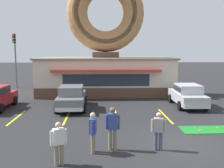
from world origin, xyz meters
TOP-DOWN VIEW (x-y plane):
  - ground_plane at (0.00, 0.00)m, footprint 160.00×160.00m
  - donut_shop_building at (-2.93, 13.94)m, footprint 12.30×6.75m
  - putting_mat at (2.36, 2.06)m, footprint 3.37×1.31m
  - mini_donut_near_left at (1.57, 1.86)m, footprint 0.13×0.13m
  - mini_donut_mid_centre at (2.61, 2.28)m, footprint 0.13×0.13m
  - golf_ball at (1.46, 2.36)m, footprint 0.04×0.04m
  - car_silver at (2.83, 7.74)m, footprint 2.08×4.61m
  - car_grey at (-5.39, 7.28)m, footprint 2.07×4.60m
  - pedestrian_blue_sweater_man at (-2.91, -0.39)m, footprint 0.59×0.29m
  - pedestrian_hooded_kid at (-4.85, -1.74)m, footprint 0.55×0.38m
  - pedestrian_leather_jacket_man at (-1.08, -0.50)m, footprint 0.58×0.33m
  - pedestrian_clipboard_woman at (-3.69, -0.66)m, footprint 0.28×0.59m
  - trash_bin at (3.08, 11.50)m, footprint 0.57×0.57m
  - traffic_light_pole at (-12.50, 17.90)m, footprint 0.28×0.47m
  - parking_stripe_far_left at (-8.43, 5.00)m, footprint 0.12×3.60m
  - parking_stripe_left at (-5.43, 5.00)m, footprint 0.12×3.60m
  - parking_stripe_mid_left at (-2.43, 5.00)m, footprint 0.12×3.60m
  - parking_stripe_centre at (0.57, 5.00)m, footprint 0.12×3.60m

SIDE VIEW (x-z plane):
  - ground_plane at x=0.00m, z-range 0.00..0.00m
  - parking_stripe_far_left at x=-8.43m, z-range 0.00..0.01m
  - parking_stripe_left at x=-5.43m, z-range 0.00..0.01m
  - parking_stripe_mid_left at x=-2.43m, z-range 0.00..0.01m
  - parking_stripe_centre at x=0.57m, z-range 0.00..0.01m
  - putting_mat at x=2.36m, z-range 0.00..0.03m
  - mini_donut_near_left at x=1.57m, z-range 0.03..0.07m
  - mini_donut_mid_centre at x=2.61m, z-range 0.03..0.07m
  - golf_ball at x=1.46m, z-range 0.03..0.07m
  - trash_bin at x=3.08m, z-range 0.01..0.99m
  - pedestrian_leather_jacket_man at x=-1.08m, z-range 0.08..1.63m
  - pedestrian_hooded_kid at x=-4.85m, z-range 0.08..1.63m
  - car_silver at x=2.83m, z-range 0.07..1.67m
  - car_grey at x=-5.39m, z-range 0.07..1.67m
  - pedestrian_clipboard_woman at x=-3.69m, z-range 0.08..1.70m
  - pedestrian_blue_sweater_man at x=-2.91m, z-range 0.10..1.86m
  - traffic_light_pole at x=-12.50m, z-range 0.81..6.61m
  - donut_shop_building at x=-2.93m, z-range -1.74..9.22m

